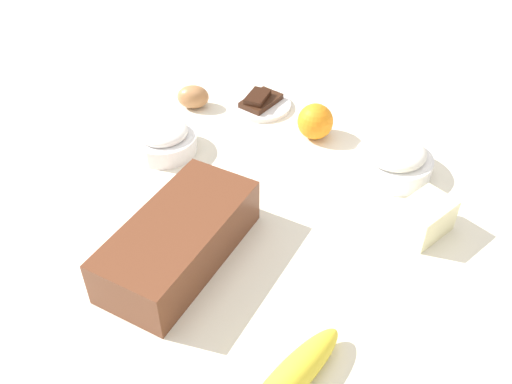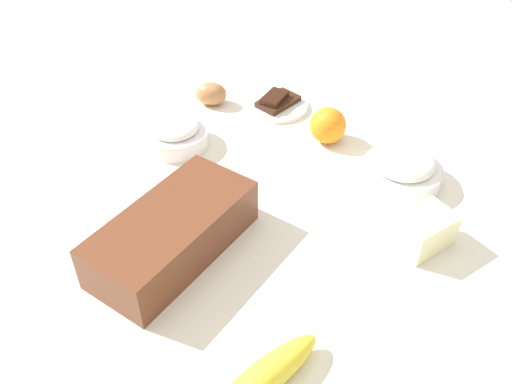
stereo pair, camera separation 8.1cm
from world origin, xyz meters
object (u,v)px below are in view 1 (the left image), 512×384
orange_fruit (315,121)px  chocolate_plate (261,103)px  butter_block (425,218)px  sugar_bowl (164,139)px  banana (292,377)px  flour_bowl (394,159)px  egg_near_butter (193,97)px  loaf_pan (179,239)px

orange_fruit → chocolate_plate: orange_fruit is taller
chocolate_plate → butter_block: bearing=67.4°
butter_block → sugar_bowl: bearing=-83.6°
banana → chocolate_plate: (-0.54, -0.39, -0.01)m
banana → flour_bowl: bearing=-172.5°
egg_near_butter → chocolate_plate: bearing=122.3°
sugar_bowl → banana: sugar_bowl is taller
sugar_bowl → banana: 0.56m
loaf_pan → sugar_bowl: bearing=-139.3°
loaf_pan → orange_fruit: size_ratio=4.00×
banana → chocolate_plate: 0.67m
sugar_bowl → egg_near_butter: size_ratio=1.85×
flour_bowl → sugar_bowl: size_ratio=1.13×
loaf_pan → butter_block: 0.40m
loaf_pan → sugar_bowl: size_ratio=2.27×
sugar_bowl → egg_near_butter: bearing=-162.1°
loaf_pan → butter_block: loaf_pan is taller
sugar_bowl → banana: size_ratio=0.67×
flour_bowl → banana: (0.48, 0.06, -0.01)m
egg_near_butter → chocolate_plate: 0.15m
sugar_bowl → butter_block: bearing=96.4°
loaf_pan → banana: size_ratio=1.52×
chocolate_plate → egg_near_butter: bearing=-57.7°
orange_fruit → butter_block: 0.32m
chocolate_plate → orange_fruit: bearing=77.2°
flour_bowl → butter_block: bearing=40.4°
butter_block → chocolate_plate: size_ratio=0.69×
orange_fruit → chocolate_plate: 0.16m
flour_bowl → banana: flour_bowl is taller
flour_bowl → butter_block: (0.12, 0.10, -0.00)m
banana → chocolate_plate: banana is taller
loaf_pan → sugar_bowl: (-0.21, -0.21, -0.01)m
orange_fruit → egg_near_butter: bearing=-81.0°
butter_block → egg_near_butter: (-0.10, -0.56, -0.00)m
flour_bowl → chocolate_plate: (-0.06, -0.33, -0.02)m
loaf_pan → chocolate_plate: bearing=-167.4°
orange_fruit → butter_block: bearing=62.7°
orange_fruit → banana: bearing=25.4°
banana → orange_fruit: orange_fruit is taller
banana → sugar_bowl: bearing=-123.3°
egg_near_butter → chocolate_plate: (-0.08, 0.12, -0.01)m
banana → orange_fruit: 0.56m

